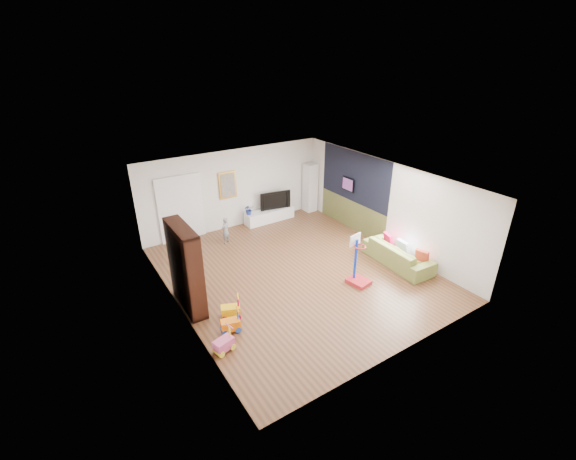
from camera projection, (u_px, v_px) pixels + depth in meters
floor at (296, 272)px, 10.76m from camera, size 6.50×7.50×0.00m
ceiling at (297, 180)px, 9.60m from camera, size 6.50×7.50×0.00m
wall_back at (234, 189)px, 13.02m from camera, size 6.50×0.00×2.70m
wall_front at (406, 299)px, 7.33m from camera, size 6.50×0.00×2.70m
wall_left at (176, 262)px, 8.58m from camera, size 0.00×7.50×2.70m
wall_right at (384, 204)px, 11.77m from camera, size 0.00×7.50×2.70m
navy_accent at (354, 177)px, 12.61m from camera, size 0.01×3.20×1.70m
olive_wainscot at (351, 215)px, 13.19m from camera, size 0.01×3.20×1.00m
doorway at (181, 209)px, 12.19m from camera, size 1.45×0.06×2.10m
painting_back at (228, 185)px, 12.78m from camera, size 0.62×0.06×0.92m
artwork_right at (348, 184)px, 12.86m from camera, size 0.04×0.56×0.46m
media_console at (270, 215)px, 13.86m from camera, size 1.86×0.50×0.43m
tall_cabinet at (310, 188)px, 14.47m from camera, size 0.44×0.44×1.83m
bookshelf at (186, 268)px, 8.92m from camera, size 0.38×1.45×2.12m
sofa at (398, 254)px, 11.05m from camera, size 0.95×2.19×0.63m
basketball_hoop at (360, 261)px, 9.96m from camera, size 0.58×0.66×1.38m
ride_on_yellow at (230, 307)px, 8.83m from camera, size 0.50×0.41×0.58m
ride_on_orange at (230, 321)px, 8.41m from camera, size 0.46×0.35×0.55m
ride_on_pink at (223, 340)px, 7.85m from camera, size 0.47×0.36×0.55m
child at (225, 230)px, 12.20m from camera, size 0.38×0.33×0.87m
tv at (274, 199)px, 13.79m from camera, size 1.14×0.33×0.65m
vase_plant at (249, 210)px, 13.31m from camera, size 0.38×0.35×0.37m
pillow_left at (422, 256)px, 10.59m from camera, size 0.18×0.37×0.36m
pillow_center at (403, 247)px, 11.07m from camera, size 0.14×0.41×0.40m
pillow_right at (388, 239)px, 11.50m from camera, size 0.20×0.39×0.38m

